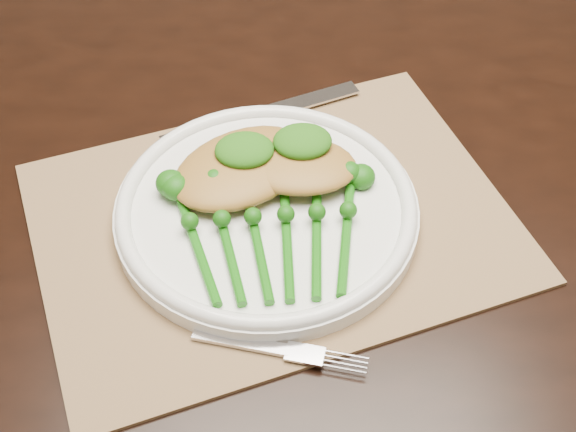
{
  "coord_description": "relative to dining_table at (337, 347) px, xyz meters",
  "views": [
    {
      "loc": [
        -0.21,
        -0.68,
        1.33
      ],
      "look_at": [
        -0.17,
        -0.19,
        0.78
      ],
      "focal_mm": 50.0,
      "sensor_mm": 36.0,
      "label": 1
    }
  ],
  "objects": [
    {
      "name": "fork",
      "position": [
        -0.08,
        -0.25,
        0.38
      ],
      "size": [
        0.15,
        0.06,
        0.0
      ],
      "rotation": [
        0.0,
        0.0,
        -0.29
      ],
      "color": "silver",
      "rests_on": "placemat"
    },
    {
      "name": "dinner_plate",
      "position": [
        -0.1,
        -0.09,
        0.39
      ],
      "size": [
        0.29,
        0.29,
        0.03
      ],
      "color": "white",
      "rests_on": "placemat"
    },
    {
      "name": "dining_table",
      "position": [
        0.0,
        0.0,
        0.0
      ],
      "size": [
        1.67,
        1.03,
        0.75
      ],
      "rotation": [
        0.0,
        0.0,
        -0.09
      ],
      "color": "black",
      "rests_on": "ground"
    },
    {
      "name": "broccolini_bundle",
      "position": [
        -0.09,
        -0.14,
        0.4
      ],
      "size": [
        0.16,
        0.18,
        0.04
      ],
      "rotation": [
        0.0,
        0.0,
        0.02
      ],
      "color": "#135B0C",
      "rests_on": "dinner_plate"
    },
    {
      "name": "knife",
      "position": [
        -0.11,
        0.05,
        0.38
      ],
      "size": [
        0.22,
        0.09,
        0.01
      ],
      "rotation": [
        0.0,
        0.0,
        0.34
      ],
      "color": "silver",
      "rests_on": "placemat"
    },
    {
      "name": "chicken_fillet_right",
      "position": [
        -0.06,
        -0.06,
        0.41
      ],
      "size": [
        0.13,
        0.1,
        0.02
      ],
      "primitive_type": "ellipsoid",
      "rotation": [
        0.0,
        0.0,
        -0.18
      ],
      "color": "#A67630",
      "rests_on": "dinner_plate"
    },
    {
      "name": "floor",
      "position": [
        0.1,
        0.07,
        -0.38
      ],
      "size": [
        4.0,
        4.0,
        0.0
      ],
      "primitive_type": "plane",
      "color": "brown",
      "rests_on": "ground"
    },
    {
      "name": "pesto_dollop_left",
      "position": [
        -0.11,
        -0.05,
        0.43
      ],
      "size": [
        0.06,
        0.05,
        0.02
      ],
      "primitive_type": "ellipsoid",
      "color": "#15470A",
      "rests_on": "chicken_fillet_left"
    },
    {
      "name": "placemat",
      "position": [
        -0.09,
        -0.09,
        0.37
      ],
      "size": [
        0.52,
        0.44,
        0.0
      ],
      "primitive_type": "cube",
      "rotation": [
        0.0,
        0.0,
        0.28
      ],
      "color": "olive",
      "rests_on": "dining_table"
    },
    {
      "name": "chicken_fillet_left",
      "position": [
        -0.12,
        -0.05,
        0.41
      ],
      "size": [
        0.18,
        0.16,
        0.03
      ],
      "primitive_type": "ellipsoid",
      "rotation": [
        0.0,
        0.0,
        0.57
      ],
      "color": "#A67630",
      "rests_on": "dinner_plate"
    },
    {
      "name": "pesto_dollop_right",
      "position": [
        -0.06,
        -0.04,
        0.43
      ],
      "size": [
        0.06,
        0.05,
        0.02
      ],
      "primitive_type": "ellipsoid",
      "color": "#15470A",
      "rests_on": "chicken_fillet_right"
    }
  ]
}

